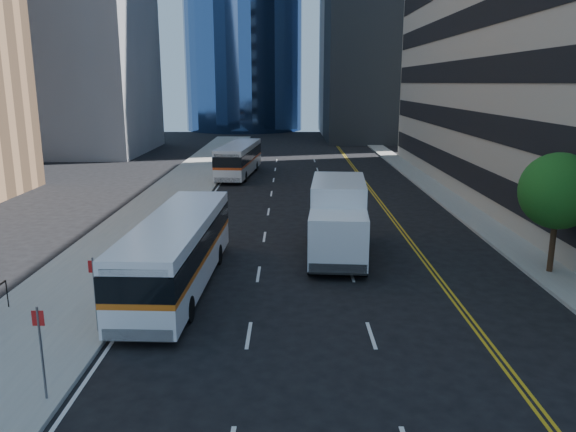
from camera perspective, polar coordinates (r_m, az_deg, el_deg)
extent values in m
plane|color=black|center=(17.05, 7.71, -14.81)|extent=(160.00, 160.00, 0.00)
cube|color=gray|center=(41.51, -11.46, 2.08)|extent=(5.00, 90.00, 0.15)
cube|color=gray|center=(42.18, 15.49, 2.03)|extent=(2.00, 90.00, 0.15)
cylinder|color=#332114|center=(26.36, 25.25, -2.81)|extent=(0.24, 0.24, 2.20)
sphere|color=#174B15|center=(25.85, 25.77, 2.31)|extent=(3.20, 3.20, 3.20)
cube|color=white|center=(22.92, -11.05, -5.15)|extent=(2.82, 11.17, 1.02)
cube|color=orange|center=(22.74, -11.11, -3.72)|extent=(2.84, 11.19, 0.20)
cube|color=black|center=(22.60, -11.17, -2.48)|extent=(2.84, 11.19, 0.83)
cube|color=white|center=(22.42, -11.25, -0.78)|extent=(2.82, 11.17, 0.46)
cylinder|color=black|center=(20.34, -16.14, -8.98)|extent=(0.31, 0.93, 0.92)
cylinder|color=black|center=(19.78, -10.11, -9.30)|extent=(0.31, 0.93, 0.92)
cylinder|color=black|center=(26.02, -11.87, -3.80)|extent=(0.31, 0.93, 0.92)
cylinder|color=black|center=(25.58, -7.15, -3.91)|extent=(0.31, 0.93, 0.92)
cube|color=silver|center=(49.98, -4.98, 5.03)|extent=(3.31, 10.91, 0.98)
cube|color=#C13D12|center=(49.90, -4.99, 5.69)|extent=(3.34, 10.93, 0.20)
cube|color=black|center=(49.83, -5.00, 6.25)|extent=(3.34, 10.93, 0.81)
cube|color=silver|center=(49.76, -5.02, 7.02)|extent=(3.31, 10.91, 0.45)
cylinder|color=black|center=(47.11, -6.92, 4.03)|extent=(0.35, 0.92, 0.90)
cylinder|color=black|center=(46.71, -4.41, 4.01)|extent=(0.35, 0.92, 0.90)
cylinder|color=black|center=(53.01, -5.53, 5.11)|extent=(0.35, 0.92, 0.90)
cylinder|color=black|center=(52.65, -3.29, 5.09)|extent=(0.35, 0.92, 0.90)
cube|color=white|center=(23.98, 5.12, -2.43)|extent=(2.68, 2.49, 2.18)
cube|color=black|center=(22.92, 5.15, -2.10)|extent=(2.29, 0.25, 1.14)
cube|color=white|center=(27.36, 5.13, 0.90)|extent=(2.90, 5.18, 2.70)
cube|color=black|center=(26.64, 5.07, -2.91)|extent=(2.46, 7.00, 0.26)
cylinder|color=black|center=(24.10, 2.38, -4.82)|extent=(0.37, 1.02, 1.00)
cylinder|color=black|center=(24.11, 7.76, -4.92)|extent=(0.37, 1.02, 1.00)
cylinder|color=black|center=(29.08, 2.83, -1.62)|extent=(0.37, 1.02, 1.00)
cylinder|color=black|center=(29.09, 7.28, -1.71)|extent=(0.37, 1.02, 1.00)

